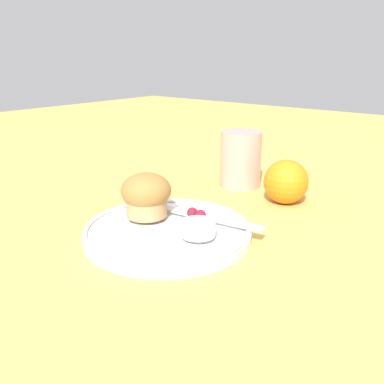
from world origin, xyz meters
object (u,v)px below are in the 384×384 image
(butter_knife, at_px, (199,215))
(juice_glass, at_px, (241,159))
(muffin, at_px, (146,195))
(orange_fruit, at_px, (286,182))

(butter_knife, xyz_separation_m, juice_glass, (-0.07, 0.22, 0.03))
(muffin, height_order, orange_fruit, muffin)
(muffin, height_order, butter_knife, muffin)
(juice_glass, bearing_deg, orange_fruit, -16.55)
(butter_knife, height_order, juice_glass, juice_glass)
(orange_fruit, bearing_deg, butter_knife, -103.11)
(butter_knife, bearing_deg, orange_fruit, 69.03)
(muffin, relative_size, butter_knife, 0.38)
(butter_knife, xyz_separation_m, orange_fruit, (0.04, 0.19, 0.02))
(muffin, distance_m, orange_fruit, 0.26)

